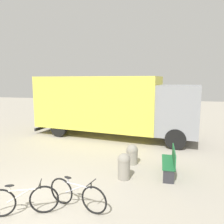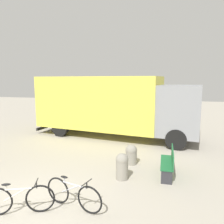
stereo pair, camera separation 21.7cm
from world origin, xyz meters
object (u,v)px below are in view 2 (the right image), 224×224
bicycle_middle (19,199)px  bollard_far_bench (131,154)px  park_bench (169,162)px  bicycle_far (73,194)px  delivery_truck (112,104)px  bollard_near_bench (122,165)px

bicycle_middle → bollard_far_bench: (2.16, 3.77, 0.02)m
park_bench → bicycle_far: bearing=136.9°
park_bench → bollard_far_bench: size_ratio=1.90×
bicycle_far → bollard_far_bench: 3.39m
delivery_truck → bollard_far_bench: size_ratio=12.17×
bicycle_middle → bollard_far_bench: bearing=38.8°
park_bench → bollard_near_bench: size_ratio=1.68×
delivery_truck → bollard_near_bench: bearing=-64.2°
delivery_truck → bollard_near_bench: size_ratio=10.75×
bollard_far_bench → park_bench: bearing=-26.6°
delivery_truck → bicycle_far: size_ratio=5.63×
park_bench → bicycle_middle: size_ratio=0.91×
delivery_truck → park_bench: size_ratio=6.42×
delivery_truck → bicycle_middle: delivery_truck is taller
bicycle_far → delivery_truck: bearing=109.6°
delivery_truck → bicycle_middle: 7.73m
park_bench → bollard_near_bench: (-1.50, -0.64, -0.02)m
bicycle_far → bollard_far_bench: size_ratio=2.16×
park_bench → bollard_far_bench: (-1.39, 0.70, -0.08)m
bicycle_middle → bollard_near_bench: (2.06, 2.43, 0.09)m
bollard_far_bench → delivery_truck: bearing=113.8°
bicycle_middle → bicycle_far: bearing=3.0°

